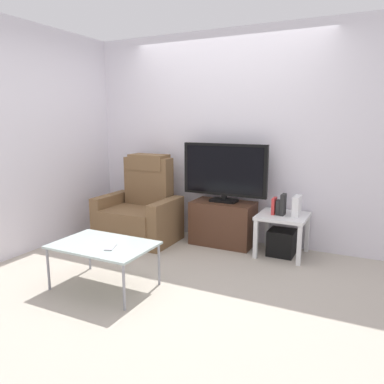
{
  "coord_description": "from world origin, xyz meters",
  "views": [
    {
      "loc": [
        1.72,
        -3.3,
        1.53
      ],
      "look_at": [
        -0.17,
        0.5,
        0.7
      ],
      "focal_mm": 34.92,
      "sensor_mm": 36.0,
      "label": 1
    }
  ],
  "objects_px": {
    "side_table": "(283,221)",
    "book_rightmost": "(283,205)",
    "television": "(224,171)",
    "coffee_table": "(104,247)",
    "book_middle": "(279,207)",
    "recliner_armchair": "(141,211)",
    "game_console": "(297,206)",
    "tv_stand": "(223,223)",
    "cell_phone": "(111,247)",
    "subwoofer_box": "(282,242)",
    "book_leftmost": "(274,206)"
  },
  "relations": [
    {
      "from": "side_table",
      "to": "book_rightmost",
      "type": "distance_m",
      "value": 0.2
    },
    {
      "from": "television",
      "to": "coffee_table",
      "type": "relative_size",
      "value": 1.18
    },
    {
      "from": "book_middle",
      "to": "television",
      "type": "bearing_deg",
      "value": 172.26
    },
    {
      "from": "recliner_armchair",
      "to": "book_middle",
      "type": "distance_m",
      "value": 1.75
    },
    {
      "from": "game_console",
      "to": "tv_stand",
      "type": "bearing_deg",
      "value": 177.05
    },
    {
      "from": "book_rightmost",
      "to": "game_console",
      "type": "relative_size",
      "value": 1.07
    },
    {
      "from": "cell_phone",
      "to": "subwoofer_box",
      "type": "bearing_deg",
      "value": 34.65
    },
    {
      "from": "side_table",
      "to": "book_leftmost",
      "type": "bearing_deg",
      "value": -168.69
    },
    {
      "from": "tv_stand",
      "to": "subwoofer_box",
      "type": "bearing_deg",
      "value": -4.29
    },
    {
      "from": "tv_stand",
      "to": "television",
      "type": "height_order",
      "value": "television"
    },
    {
      "from": "tv_stand",
      "to": "game_console",
      "type": "distance_m",
      "value": 0.95
    },
    {
      "from": "television",
      "to": "book_rightmost",
      "type": "relative_size",
      "value": 4.46
    },
    {
      "from": "cell_phone",
      "to": "television",
      "type": "bearing_deg",
      "value": 56.64
    },
    {
      "from": "tv_stand",
      "to": "cell_phone",
      "type": "xyz_separation_m",
      "value": [
        -0.39,
        -1.69,
        0.16
      ]
    },
    {
      "from": "book_rightmost",
      "to": "coffee_table",
      "type": "distance_m",
      "value": 2.01
    },
    {
      "from": "book_rightmost",
      "to": "cell_phone",
      "type": "xyz_separation_m",
      "value": [
        -1.14,
        -1.61,
        -0.17
      ]
    },
    {
      "from": "television",
      "to": "subwoofer_box",
      "type": "relative_size",
      "value": 3.65
    },
    {
      "from": "book_rightmost",
      "to": "subwoofer_box",
      "type": "bearing_deg",
      "value": 93.07
    },
    {
      "from": "book_leftmost",
      "to": "book_middle",
      "type": "height_order",
      "value": "book_leftmost"
    },
    {
      "from": "recliner_armchair",
      "to": "tv_stand",
      "type": "bearing_deg",
      "value": 18.25
    },
    {
      "from": "cell_phone",
      "to": "book_middle",
      "type": "bearing_deg",
      "value": 35.48
    },
    {
      "from": "recliner_armchair",
      "to": "side_table",
      "type": "distance_m",
      "value": 1.79
    },
    {
      "from": "tv_stand",
      "to": "coffee_table",
      "type": "relative_size",
      "value": 0.84
    },
    {
      "from": "subwoofer_box",
      "to": "cell_phone",
      "type": "distance_m",
      "value": 2.01
    },
    {
      "from": "subwoofer_box",
      "to": "coffee_table",
      "type": "bearing_deg",
      "value": -128.79
    },
    {
      "from": "side_table",
      "to": "game_console",
      "type": "bearing_deg",
      "value": 3.95
    },
    {
      "from": "tv_stand",
      "to": "recliner_armchair",
      "type": "height_order",
      "value": "recliner_armchair"
    },
    {
      "from": "subwoofer_box",
      "to": "cell_phone",
      "type": "height_order",
      "value": "cell_phone"
    },
    {
      "from": "television",
      "to": "cell_phone",
      "type": "height_order",
      "value": "television"
    },
    {
      "from": "recliner_armchair",
      "to": "cell_phone",
      "type": "bearing_deg",
      "value": -62.18
    },
    {
      "from": "television",
      "to": "book_middle",
      "type": "bearing_deg",
      "value": -7.74
    },
    {
      "from": "television",
      "to": "recliner_armchair",
      "type": "height_order",
      "value": "television"
    },
    {
      "from": "recliner_armchair",
      "to": "game_console",
      "type": "xyz_separation_m",
      "value": [
        1.92,
        0.23,
        0.21
      ]
    },
    {
      "from": "subwoofer_box",
      "to": "game_console",
      "type": "bearing_deg",
      "value": 3.95
    },
    {
      "from": "tv_stand",
      "to": "cell_phone",
      "type": "height_order",
      "value": "tv_stand"
    },
    {
      "from": "television",
      "to": "recliner_armchair",
      "type": "relative_size",
      "value": 0.99
    },
    {
      "from": "side_table",
      "to": "cell_phone",
      "type": "distance_m",
      "value": 1.99
    },
    {
      "from": "book_middle",
      "to": "book_rightmost",
      "type": "xyz_separation_m",
      "value": [
        0.05,
        0.0,
        0.04
      ]
    },
    {
      "from": "subwoofer_box",
      "to": "side_table",
      "type": "bearing_deg",
      "value": 0.0
    },
    {
      "from": "television",
      "to": "game_console",
      "type": "height_order",
      "value": "television"
    },
    {
      "from": "television",
      "to": "recliner_armchair",
      "type": "bearing_deg",
      "value": -164.16
    },
    {
      "from": "book_middle",
      "to": "subwoofer_box",
      "type": "bearing_deg",
      "value": 22.6
    },
    {
      "from": "television",
      "to": "side_table",
      "type": "xyz_separation_m",
      "value": [
        0.75,
        -0.07,
        -0.51
      ]
    },
    {
      "from": "subwoofer_box",
      "to": "book_middle",
      "type": "height_order",
      "value": "book_middle"
    },
    {
      "from": "recliner_armchair",
      "to": "book_rightmost",
      "type": "xyz_separation_m",
      "value": [
        1.78,
        0.2,
        0.22
      ]
    },
    {
      "from": "book_leftmost",
      "to": "cell_phone",
      "type": "bearing_deg",
      "value": -122.74
    },
    {
      "from": "tv_stand",
      "to": "book_middle",
      "type": "xyz_separation_m",
      "value": [
        0.7,
        -0.08,
        0.29
      ]
    },
    {
      "from": "recliner_armchair",
      "to": "game_console",
      "type": "relative_size",
      "value": 4.84
    },
    {
      "from": "subwoofer_box",
      "to": "coffee_table",
      "type": "xyz_separation_m",
      "value": [
        -1.26,
        -1.57,
        0.25
      ]
    },
    {
      "from": "book_leftmost",
      "to": "side_table",
      "type": "bearing_deg",
      "value": 11.31
    }
  ]
}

